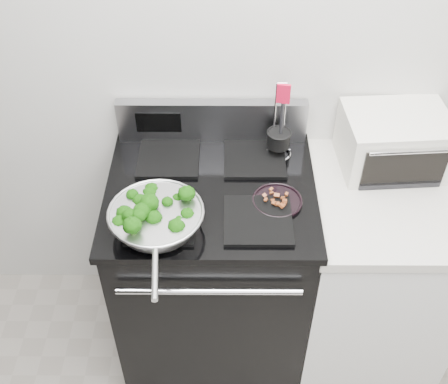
{
  "coord_description": "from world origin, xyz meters",
  "views": [
    {
      "loc": [
        -0.24,
        -0.12,
        2.38
      ],
      "look_at": [
        -0.25,
        1.36,
        0.98
      ],
      "focal_mm": 45.0,
      "sensor_mm": 36.0,
      "label": 1
    }
  ],
  "objects_px": {
    "skillet": "(156,218)",
    "utensil_holder": "(278,142)",
    "toaster_oven": "(394,141)",
    "bacon_plate": "(277,199)",
    "gas_range": "(212,266)"
  },
  "relations": [
    {
      "from": "utensil_holder",
      "to": "skillet",
      "type": "bearing_deg",
      "value": -126.12
    },
    {
      "from": "utensil_holder",
      "to": "bacon_plate",
      "type": "bearing_deg",
      "value": -82.63
    },
    {
      "from": "bacon_plate",
      "to": "gas_range",
      "type": "bearing_deg",
      "value": 162.81
    },
    {
      "from": "skillet",
      "to": "utensil_holder",
      "type": "height_order",
      "value": "utensil_holder"
    },
    {
      "from": "skillet",
      "to": "utensil_holder",
      "type": "distance_m",
      "value": 0.6
    },
    {
      "from": "utensil_holder",
      "to": "toaster_oven",
      "type": "distance_m",
      "value": 0.45
    },
    {
      "from": "gas_range",
      "to": "skillet",
      "type": "distance_m",
      "value": 0.58
    },
    {
      "from": "toaster_oven",
      "to": "skillet",
      "type": "bearing_deg",
      "value": -160.43
    },
    {
      "from": "skillet",
      "to": "bacon_plate",
      "type": "height_order",
      "value": "skillet"
    },
    {
      "from": "skillet",
      "to": "toaster_oven",
      "type": "relative_size",
      "value": 1.27
    },
    {
      "from": "toaster_oven",
      "to": "utensil_holder",
      "type": "bearing_deg",
      "value": 173.6
    },
    {
      "from": "gas_range",
      "to": "utensil_holder",
      "type": "bearing_deg",
      "value": 37.11
    },
    {
      "from": "skillet",
      "to": "bacon_plate",
      "type": "relative_size",
      "value": 2.86
    },
    {
      "from": "gas_range",
      "to": "bacon_plate",
      "type": "relative_size",
      "value": 6.14
    },
    {
      "from": "skillet",
      "to": "toaster_oven",
      "type": "height_order",
      "value": "toaster_oven"
    }
  ]
}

